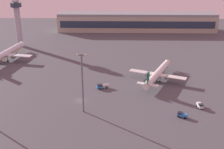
% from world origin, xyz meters
% --- Properties ---
extents(ground_plane, '(416.00, 416.00, 0.00)m').
position_xyz_m(ground_plane, '(0.00, 0.00, 0.00)').
color(ground_plane, '#4C4C51').
extents(terminal_building, '(144.60, 22.40, 16.40)m').
position_xyz_m(terminal_building, '(34.69, 148.22, 8.09)').
color(terminal_building, '#B2AD99').
rests_on(terminal_building, ground).
extents(control_tower, '(8.00, 8.00, 37.96)m').
position_xyz_m(control_tower, '(-57.72, 93.36, 21.94)').
color(control_tower, '#A8A8B2').
rests_on(control_tower, ground).
extents(airplane_near_gate, '(30.57, 38.71, 10.49)m').
position_xyz_m(airplane_near_gate, '(39.40, 25.69, 3.96)').
color(airplane_near_gate, silver).
rests_on(airplane_near_gate, ground).
extents(airplane_far_stand, '(37.04, 47.37, 12.19)m').
position_xyz_m(airplane_far_stand, '(-56.12, 57.57, 4.61)').
color(airplane_far_stand, silver).
rests_on(airplane_far_stand, ground).
extents(baggage_tractor, '(4.58, 3.52, 2.25)m').
position_xyz_m(baggage_tractor, '(45.09, -14.72, 1.18)').
color(baggage_tractor, '#3372BF').
rests_on(baggage_tractor, ground).
extents(fuel_truck, '(6.62, 3.61, 2.35)m').
position_xyz_m(fuel_truck, '(9.74, 14.51, 1.37)').
color(fuel_truck, '#3372BF').
rests_on(fuel_truck, ground).
extents(cargo_loader, '(2.40, 4.32, 2.25)m').
position_xyz_m(cargo_loader, '(54.83, -5.87, 1.18)').
color(cargo_loader, white).
rests_on(cargo_loader, ground).
extents(apron_light_west, '(4.80, 0.90, 26.65)m').
position_xyz_m(apron_light_west, '(2.79, -10.74, 15.18)').
color(apron_light_west, slate).
rests_on(apron_light_west, ground).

